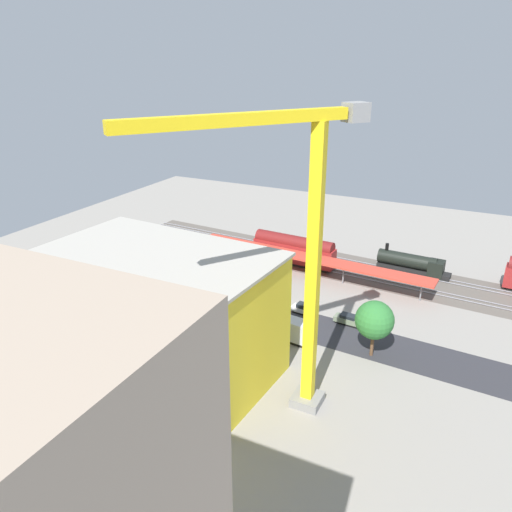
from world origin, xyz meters
The scene contains 19 objects.
ground_plane centered at (0.00, 0.00, 0.00)m, with size 154.56×154.56×0.00m, color gray.
rail_bed centered at (0.00, -22.64, 0.00)m, with size 96.60×14.46×0.01m, color #5B544C.
street_asphalt centered at (0.00, 3.60, 0.00)m, with size 96.60×9.00×0.01m, color #2D2D33.
track_rails centered at (0.00, -22.64, 0.18)m, with size 96.39×14.51×0.12m.
platform_canopy_near centered at (1.98, -14.98, 3.84)m, with size 49.22×7.35×4.06m.
locomotive centered at (-16.60, -25.87, 1.85)m, with size 14.67×3.80×5.23m.
freight_coach_far centered at (6.96, -19.41, 3.31)m, with size 18.13×4.21×6.28m.
parked_car_0 centered at (-10.80, 0.36, 0.75)m, with size 4.68×2.09×1.67m.
parked_car_1 centered at (-2.93, 0.16, 0.77)m, with size 4.34×2.15×1.74m.
parked_car_2 centered at (4.84, 0.20, 0.77)m, with size 4.74×2.10×1.74m.
parked_car_3 centered at (11.63, 0.61, 0.79)m, with size 4.88×2.36×1.76m.
construction_building centered at (8.70, 23.30, 8.54)m, with size 30.12×16.66×17.09m, color yellow.
construction_roof_slab centered at (8.70, 23.30, 17.29)m, with size 30.72×17.26×0.40m, color #ADA89E.
tower_crane centered at (-10.73, 24.11, 21.74)m, with size 17.00×23.05×36.59m.
box_truck_0 centered at (-2.33, 8.96, 1.76)m, with size 10.46×3.75×3.63m.
street_tree_0 centered at (26.33, 9.51, 4.82)m, with size 5.66×5.66×7.66m.
street_tree_1 centered at (17.23, 9.30, 4.67)m, with size 5.74×5.74×7.55m.
street_tree_2 centered at (-16.55, 7.82, 5.87)m, with size 5.63×5.63×8.71m.
traffic_light centered at (18.87, -0.92, 4.47)m, with size 0.50×0.36×6.76m.
Camera 1 is at (-29.06, 71.60, 41.06)m, focal length 34.95 mm.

